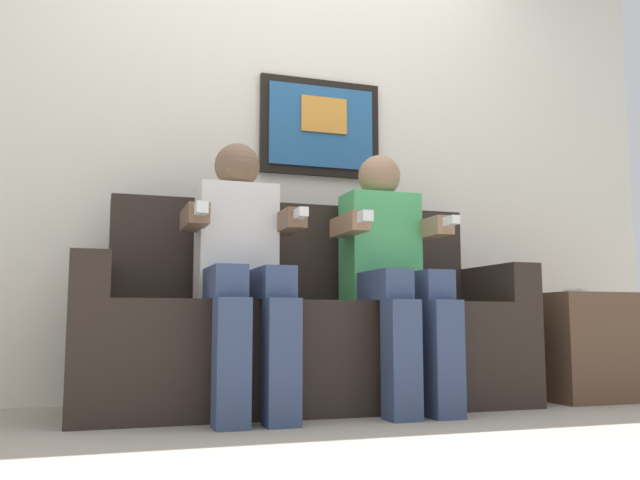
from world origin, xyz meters
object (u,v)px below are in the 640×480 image
at_px(person_on_right, 391,265).
at_px(spare_remote_on_table, 575,291).
at_px(side_table_right, 578,346).
at_px(couch, 307,334).
at_px(person_on_left, 242,261).

xyz_separation_m(person_on_right, spare_remote_on_table, (0.98, 0.05, -0.10)).
bearing_deg(side_table_right, couch, 175.38).
height_order(couch, spare_remote_on_table, couch).
bearing_deg(spare_remote_on_table, side_table_right, 38.74).
relative_size(couch, spare_remote_on_table, 14.79).
bearing_deg(person_on_left, spare_remote_on_table, 1.89).
bearing_deg(couch, person_on_left, -152.65).
xyz_separation_m(couch, person_on_left, (-0.32, -0.17, 0.29)).
bearing_deg(person_on_right, side_table_right, 3.56).
bearing_deg(person_on_left, person_on_right, 0.00).
bearing_deg(couch, spare_remote_on_table, -4.99).
bearing_deg(spare_remote_on_table, person_on_left, -178.11).
bearing_deg(side_table_right, person_on_right, -176.44).
bearing_deg(couch, side_table_right, -4.62).
height_order(couch, side_table_right, couch).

